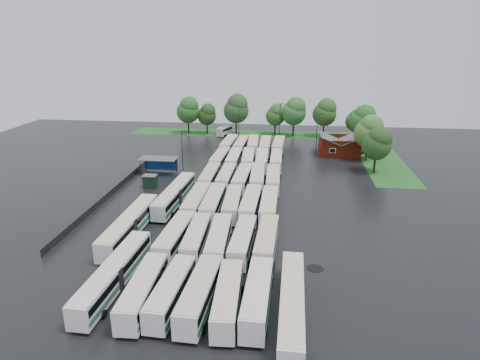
# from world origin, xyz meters

# --- Properties ---
(ground) EXTENTS (160.00, 160.00, 0.00)m
(ground) POSITION_xyz_m (0.00, 0.00, 0.00)
(ground) COLOR black
(ground) RESTS_ON ground
(brick_building) EXTENTS (10.07, 8.60, 5.39)m
(brick_building) POSITION_xyz_m (24.00, 42.77, 1.87)
(brick_building) COLOR maroon
(brick_building) RESTS_ON ground
(wash_shed) EXTENTS (8.20, 4.20, 3.58)m
(wash_shed) POSITION_xyz_m (-17.20, 22.02, 2.99)
(wash_shed) COLOR #2D2D30
(wash_shed) RESTS_ON ground
(utility_hut) EXTENTS (2.70, 2.20, 2.62)m
(utility_hut) POSITION_xyz_m (-16.20, 12.60, 1.32)
(utility_hut) COLOR black
(utility_hut) RESTS_ON ground
(grass_strip_north) EXTENTS (80.00, 10.00, 0.01)m
(grass_strip_north) POSITION_xyz_m (2.00, 64.80, 0.01)
(grass_strip_north) COLOR #1F621F
(grass_strip_north) RESTS_ON ground
(grass_strip_east) EXTENTS (10.00, 50.00, 0.01)m
(grass_strip_east) POSITION_xyz_m (34.00, 42.80, 0.01)
(grass_strip_east) COLOR #1F621F
(grass_strip_east) RESTS_ON ground
(west_fence) EXTENTS (0.10, 50.00, 1.20)m
(west_fence) POSITION_xyz_m (-22.20, 8.00, 0.60)
(west_fence) COLOR #2D2D30
(west_fence) RESTS_ON ground
(bus_r0c0) EXTENTS (2.96, 12.47, 3.45)m
(bus_r0c0) POSITION_xyz_m (-4.53, -25.99, 1.90)
(bus_r0c0) COLOR white
(bus_r0c0) RESTS_ON ground
(bus_r0c1) EXTENTS (3.10, 12.10, 3.34)m
(bus_r0c1) POSITION_xyz_m (-1.38, -25.71, 1.84)
(bus_r0c1) COLOR white
(bus_r0c1) RESTS_ON ground
(bus_r0c2) EXTENTS (3.18, 12.70, 3.51)m
(bus_r0c2) POSITION_xyz_m (1.93, -25.88, 1.93)
(bus_r0c2) COLOR white
(bus_r0c2) RESTS_ON ground
(bus_r0c3) EXTENTS (3.13, 12.22, 3.37)m
(bus_r0c3) POSITION_xyz_m (5.10, -26.24, 1.86)
(bus_r0c3) COLOR white
(bus_r0c3) RESTS_ON ground
(bus_r0c4) EXTENTS (2.90, 12.65, 3.51)m
(bus_r0c4) POSITION_xyz_m (8.31, -25.75, 1.93)
(bus_r0c4) COLOR white
(bus_r0c4) RESTS_ON ground
(bus_r1c0) EXTENTS (3.17, 12.53, 3.46)m
(bus_r1c0) POSITION_xyz_m (-4.47, -12.39, 1.90)
(bus_r1c0) COLOR white
(bus_r1c0) RESTS_ON ground
(bus_r1c1) EXTENTS (2.95, 12.05, 3.33)m
(bus_r1c1) POSITION_xyz_m (-1.39, -12.29, 1.83)
(bus_r1c1) COLOR white
(bus_r1c1) RESTS_ON ground
(bus_r1c2) EXTENTS (3.18, 12.48, 3.44)m
(bus_r1c2) POSITION_xyz_m (1.90, -12.73, 1.89)
(bus_r1c2) COLOR white
(bus_r1c2) RESTS_ON ground
(bus_r1c3) EXTENTS (2.96, 12.20, 3.38)m
(bus_r1c3) POSITION_xyz_m (5.23, -12.52, 1.86)
(bus_r1c3) COLOR white
(bus_r1c3) RESTS_ON ground
(bus_r1c4) EXTENTS (2.96, 12.43, 3.44)m
(bus_r1c4) POSITION_xyz_m (8.55, -12.20, 1.89)
(bus_r1c4) COLOR white
(bus_r1c4) RESTS_ON ground
(bus_r2c0) EXTENTS (2.72, 12.70, 3.53)m
(bus_r2c0) POSITION_xyz_m (-4.28, 1.01, 1.94)
(bus_r2c0) COLOR white
(bus_r2c0) RESTS_ON ground
(bus_r2c1) EXTENTS (2.82, 12.72, 3.53)m
(bus_r2c1) POSITION_xyz_m (-1.32, 0.88, 1.94)
(bus_r2c1) COLOR white
(bus_r2c1) RESTS_ON ground
(bus_r2c2) EXTENTS (3.00, 12.12, 3.35)m
(bus_r2c2) POSITION_xyz_m (1.97, 1.13, 1.84)
(bus_r2c2) COLOR white
(bus_r2c2) RESTS_ON ground
(bus_r2c3) EXTENTS (2.97, 12.66, 3.51)m
(bus_r2c3) POSITION_xyz_m (5.12, 0.92, 1.93)
(bus_r2c3) COLOR white
(bus_r2c3) RESTS_ON ground
(bus_r2c4) EXTENTS (2.72, 12.40, 3.45)m
(bus_r2c4) POSITION_xyz_m (8.21, 0.88, 1.90)
(bus_r2c4) COLOR white
(bus_r2c4) RESTS_ON ground
(bus_r3c0) EXTENTS (2.63, 12.18, 3.39)m
(bus_r3c0) POSITION_xyz_m (-4.53, 15.01, 1.86)
(bus_r3c0) COLOR white
(bus_r3c0) RESTS_ON ground
(bus_r3c1) EXTENTS (2.62, 12.01, 3.34)m
(bus_r3c1) POSITION_xyz_m (-1.15, 15.01, 1.84)
(bus_r3c1) COLOR white
(bus_r3c1) RESTS_ON ground
(bus_r3c2) EXTENTS (3.06, 12.56, 3.47)m
(bus_r3c2) POSITION_xyz_m (2.16, 14.59, 1.91)
(bus_r3c2) COLOR white
(bus_r3c2) RESTS_ON ground
(bus_r3c3) EXTENTS (3.20, 12.68, 3.50)m
(bus_r3c3) POSITION_xyz_m (5.17, 15.09, 1.93)
(bus_r3c3) COLOR white
(bus_r3c3) RESTS_ON ground
(bus_r3c4) EXTENTS (2.90, 12.28, 3.40)m
(bus_r3c4) POSITION_xyz_m (8.28, 14.81, 1.87)
(bus_r3c4) COLOR white
(bus_r3c4) RESTS_ON ground
(bus_r4c0) EXTENTS (3.08, 12.43, 3.44)m
(bus_r4c0) POSITION_xyz_m (-4.55, 28.17, 1.89)
(bus_r4c0) COLOR white
(bus_r4c0) RESTS_ON ground
(bus_r4c1) EXTENTS (2.70, 12.27, 3.41)m
(bus_r4c1) POSITION_xyz_m (-1.29, 28.39, 1.88)
(bus_r4c1) COLOR white
(bus_r4c1) RESTS_ON ground
(bus_r4c2) EXTENTS (3.17, 12.30, 3.39)m
(bus_r4c2) POSITION_xyz_m (1.98, 28.49, 1.87)
(bus_r4c2) COLOR white
(bus_r4c2) RESTS_ON ground
(bus_r4c3) EXTENTS (3.06, 12.52, 3.46)m
(bus_r4c3) POSITION_xyz_m (5.14, 28.11, 1.90)
(bus_r4c3) COLOR white
(bus_r4c3) RESTS_ON ground
(bus_r4c4) EXTENTS (2.70, 12.03, 3.34)m
(bus_r4c4) POSITION_xyz_m (8.41, 28.56, 1.84)
(bus_r4c4) COLOR white
(bus_r4c4) RESTS_ON ground
(bus_r5c0) EXTENTS (3.24, 12.76, 3.52)m
(bus_r5c0) POSITION_xyz_m (-4.37, 41.90, 1.94)
(bus_r5c0) COLOR white
(bus_r5c0) RESTS_ON ground
(bus_r5c1) EXTENTS (2.95, 12.16, 3.36)m
(bus_r5c1) POSITION_xyz_m (-1.18, 42.10, 1.85)
(bus_r5c1) COLOR white
(bus_r5c1) RESTS_ON ground
(bus_r5c2) EXTENTS (3.22, 12.52, 3.45)m
(bus_r5c2) POSITION_xyz_m (1.92, 42.34, 1.90)
(bus_r5c2) COLOR white
(bus_r5c2) RESTS_ON ground
(bus_r5c3) EXTENTS (2.74, 12.43, 3.45)m
(bus_r5c3) POSITION_xyz_m (5.14, 41.68, 1.90)
(bus_r5c3) COLOR white
(bus_r5c3) RESTS_ON ground
(bus_r5c4) EXTENTS (3.15, 12.59, 3.48)m
(bus_r5c4) POSITION_xyz_m (8.53, 41.87, 1.91)
(bus_r5c4) COLOR white
(bus_r5c4) RESTS_ON ground
(artic_bus_west_a) EXTENTS (3.26, 18.22, 3.37)m
(artic_bus_west_a) POSITION_xyz_m (-9.16, -22.92, 1.87)
(artic_bus_west_a) COLOR white
(artic_bus_west_a) RESTS_ON ground
(artic_bus_west_b) EXTENTS (3.46, 18.26, 3.37)m
(artic_bus_west_b) POSITION_xyz_m (-8.94, 4.31, 1.87)
(artic_bus_west_b) COLOR white
(artic_bus_west_b) RESTS_ON ground
(artic_bus_west_c) EXTENTS (2.98, 18.95, 3.51)m
(artic_bus_west_c) POSITION_xyz_m (-12.31, -9.25, 1.95)
(artic_bus_west_c) COLOR white
(artic_bus_west_c) RESTS_ON ground
(artic_bus_east) EXTENTS (2.76, 18.10, 3.35)m
(artic_bus_east) POSITION_xyz_m (12.06, -26.50, 1.86)
(artic_bus_east) COLOR white
(artic_bus_east) RESTS_ON ground
(minibus) EXTENTS (4.29, 6.50, 2.67)m
(minibus) POSITION_xyz_m (-8.57, 61.29, 1.48)
(minibus) COLOR silver
(minibus) RESTS_ON ground
(tree_north_0) EXTENTS (6.99, 6.99, 11.58)m
(tree_north_0) POSITION_xyz_m (-19.86, 62.60, 7.45)
(tree_north_0) COLOR black
(tree_north_0) RESTS_ON ground
(tree_north_1) EXTENTS (5.73, 5.73, 9.49)m
(tree_north_1) POSITION_xyz_m (-14.13, 63.19, 6.10)
(tree_north_1) COLOR black
(tree_north_1) RESTS_ON ground
(tree_north_2) EXTENTS (7.66, 7.66, 12.68)m
(tree_north_2) POSITION_xyz_m (-4.91, 62.48, 8.16)
(tree_north_2) COLOR black
(tree_north_2) RESTS_ON ground
(tree_north_3) EXTENTS (5.85, 5.85, 9.69)m
(tree_north_3) POSITION_xyz_m (6.94, 64.35, 6.23)
(tree_north_3) COLOR black
(tree_north_3) RESTS_ON ground
(tree_north_4) EXTENTS (7.25, 7.25, 12.00)m
(tree_north_4) POSITION_xyz_m (12.52, 62.69, 7.72)
(tree_north_4) COLOR black
(tree_north_4) RESTS_ON ground
(tree_north_5) EXTENTS (7.06, 7.06, 11.70)m
(tree_north_5) POSITION_xyz_m (21.57, 62.79, 7.53)
(tree_north_5) COLOR black
(tree_north_5) RESTS_ON ground
(tree_north_6) EXTENTS (5.35, 5.35, 8.86)m
(tree_north_6) POSITION_xyz_m (30.15, 60.84, 5.70)
(tree_north_6) COLOR black
(tree_north_6) RESTS_ON ground
(tree_east_0) EXTENTS (6.40, 6.40, 10.59)m
(tree_east_0) POSITION_xyz_m (30.41, 27.75, 6.81)
(tree_east_0) COLOR black
(tree_east_0) RESTS_ON ground
(tree_east_1) EXTENTS (6.89, 6.89, 11.41)m
(tree_east_1) POSITION_xyz_m (30.24, 37.77, 7.34)
(tree_east_1) COLOR #3C2E1F
(tree_east_1) RESTS_ON ground
(tree_east_2) EXTENTS (4.25, 4.21, 6.97)m
(tree_east_2) POSITION_xyz_m (30.39, 44.21, 4.48)
(tree_east_2) COLOR black
(tree_east_2) RESTS_ON ground
(tree_east_3) EXTENTS (7.05, 7.05, 11.68)m
(tree_east_3) POSITION_xyz_m (30.82, 51.55, 7.51)
(tree_east_3) COLOR black
(tree_east_3) RESTS_ON ground
(tree_east_4) EXTENTS (5.07, 5.05, 8.37)m
(tree_east_4) POSITION_xyz_m (30.58, 59.40, 5.38)
(tree_east_4) COLOR black
(tree_east_4) RESTS_ON ground
(lamp_post_ne) EXTENTS (1.67, 0.33, 10.86)m
(lamp_post_ne) POSITION_xyz_m (18.19, 41.27, 6.31)
(lamp_post_ne) COLOR #2D2D30
(lamp_post_ne) RESTS_ON ground
(lamp_post_nw) EXTENTS (1.44, 0.28, 9.36)m
(lamp_post_nw) POSITION_xyz_m (-12.16, 23.86, 5.43)
(lamp_post_nw) COLOR #2D2D30
(lamp_post_nw) RESTS_ON ground
(lamp_post_back_w) EXTENTS (1.41, 0.28, 9.17)m
(lamp_post_back_w) POSITION_xyz_m (-3.17, 54.61, 5.33)
(lamp_post_back_w) COLOR #2D2D30
(lamp_post_back_w) RESTS_ON ground
(lamp_post_back_e) EXTENTS (1.69, 0.33, 10.99)m
(lamp_post_back_e) POSITION_xyz_m (8.54, 55.32, 6.38)
(lamp_post_back_e) COLOR #2D2D30
(lamp_post_back_e) RESTS_ON ground
(puddle_0) EXTENTS (4.31, 4.31, 0.01)m
(puddle_0) POSITION_xyz_m (-0.88, -21.64, 0.00)
(puddle_0) COLOR black
(puddle_0) RESTS_ON ground
(puddle_1) EXTENTS (2.78, 2.78, 0.01)m
(puddle_1) POSITION_xyz_m (10.63, -19.77, 0.00)
(puddle_1) COLOR black
(puddle_1) RESTS_ON ground
(puddle_2) EXTENTS (7.44, 7.44, 0.01)m
(puddle_2) POSITION_xyz_m (-10.60, 1.18, 0.00)
(puddle_2) COLOR black
(puddle_2) RESTS_ON ground
(puddle_3) EXTENTS (4.01, 4.01, 0.01)m
(puddle_3) POSITION_xyz_m (3.86, 0.40, 0.00)
(puddle_3) COLOR black
(puddle_3) RESTS_ON ground
(puddle_4) EXTENTS (2.32, 2.32, 0.01)m
(puddle_4) POSITION_xyz_m (15.14, -15.62, 0.00)
(puddle_4) COLOR black
(puddle_4) RESTS_ON ground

